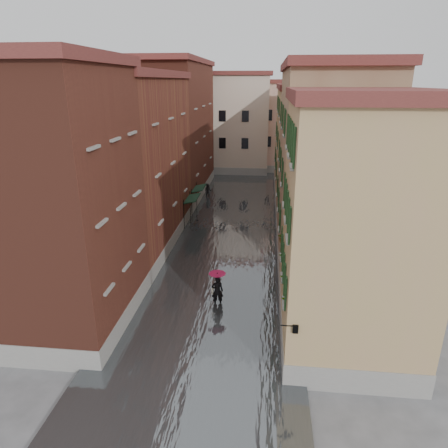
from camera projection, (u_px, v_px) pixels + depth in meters
The scene contains 16 objects.
ground at pixel (210, 307), 22.97m from camera, with size 120.00×120.00×0.00m, color #575759.
floodwater at pixel (230, 228), 35.10m from camera, with size 10.00×60.00×0.20m, color #4B5053.
building_left_near at pixel (61, 206), 19.61m from camera, with size 6.00×8.00×13.00m, color brown.
building_left_mid at pixel (133, 166), 29.98m from camera, with size 6.00×14.00×12.50m, color brown.
building_left_far at pixel (177, 132), 43.76m from camera, with size 6.00×16.00×14.00m, color brown.
building_right_near at pixel (352, 231), 18.44m from camera, with size 6.00×8.00×11.50m, color tan.
building_right_mid at pixel (323, 167), 28.48m from camera, with size 6.00×14.00×13.00m, color #987C5C.
building_right_far at pixel (305, 146), 42.77m from camera, with size 6.00×16.00×11.50m, color tan.
building_end_cream at pixel (226, 124), 56.63m from camera, with size 12.00×9.00×13.00m, color beige.
building_end_pink at pixel (289, 127), 57.76m from camera, with size 10.00×9.00×12.00m, color #D2A194.
awning_near at pixel (192, 199), 35.21m from camera, with size 1.09×2.92×2.80m.
awning_far at pixel (199, 189), 38.52m from camera, with size 1.09×2.75×2.80m.
wall_lantern at pixel (295, 328), 15.90m from camera, with size 0.71×0.22×0.35m.
window_planters at pixel (285, 260), 20.71m from camera, with size 0.59×8.36×0.84m.
pedestrian_main at pixel (217, 286), 22.76m from camera, with size 0.98×0.98×2.06m.
pedestrian_far at pixel (208, 191), 44.06m from camera, with size 0.80×0.62×1.64m, color black.
Camera 1 is at (2.97, -19.78, 12.30)m, focal length 32.00 mm.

